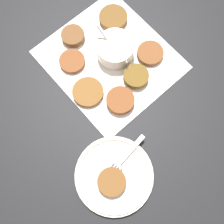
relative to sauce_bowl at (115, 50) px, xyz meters
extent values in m
plane|color=black|center=(0.01, -0.03, -0.03)|extent=(4.00, 4.00, 0.00)
cube|color=white|center=(0.01, -0.02, -0.02)|extent=(0.40, 0.37, 0.00)
cylinder|color=silver|center=(0.00, 0.00, 0.00)|extent=(0.11, 0.11, 0.05)
cylinder|color=gold|center=(0.00, 0.00, -0.01)|extent=(0.09, 0.09, 0.03)
cone|color=silver|center=(0.05, 0.00, 0.02)|extent=(0.02, 0.02, 0.02)
cylinder|color=silver|center=(-0.03, -0.01, 0.03)|extent=(0.06, 0.03, 0.08)
cylinder|color=brown|center=(0.06, -0.13, -0.02)|extent=(0.09, 0.09, 0.01)
cylinder|color=brown|center=(0.06, 0.08, -0.02)|extent=(0.08, 0.08, 0.01)
cylinder|color=brown|center=(-0.10, 0.06, -0.01)|extent=(0.08, 0.08, 0.02)
cylinder|color=brown|center=(0.09, 0.01, -0.01)|extent=(0.07, 0.07, 0.02)
cylinder|color=brown|center=(-0.04, -0.12, -0.02)|extent=(0.07, 0.07, 0.01)
cylinder|color=brown|center=(-0.11, -0.08, -0.01)|extent=(0.07, 0.07, 0.02)
cylinder|color=brown|center=(0.13, -0.07, -0.01)|extent=(0.08, 0.08, 0.02)
cylinder|color=silver|center=(0.29, -0.19, -0.02)|extent=(0.20, 0.20, 0.02)
torus|color=silver|center=(0.29, -0.19, -0.01)|extent=(0.19, 0.19, 0.01)
cylinder|color=brown|center=(0.30, -0.20, 0.00)|extent=(0.07, 0.07, 0.01)
cube|color=silver|center=(0.26, -0.12, 0.00)|extent=(0.04, 0.10, 0.00)
cube|color=silver|center=(0.28, -0.19, 0.00)|extent=(0.04, 0.06, 0.00)
cube|color=black|center=(0.27, -0.19, 0.00)|extent=(0.01, 0.05, 0.00)
cube|color=black|center=(0.28, -0.19, 0.00)|extent=(0.01, 0.05, 0.00)
cube|color=black|center=(0.28, -0.19, 0.00)|extent=(0.01, 0.05, 0.00)
camera|label=1|loc=(0.30, -0.20, 0.66)|focal=42.00mm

